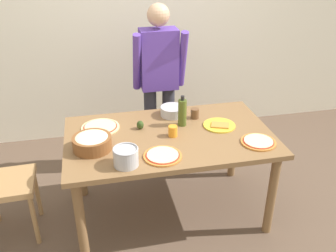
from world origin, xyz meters
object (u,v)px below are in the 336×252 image
Objects in this scene: pizza_cooked_on_tray at (258,142)px; dining_table at (169,145)px; pizza_raw_on_board at (100,127)px; plate_with_slice at (219,125)px; popcorn_bowl at (92,142)px; avocado at (140,125)px; person_cook at (159,79)px; cup_orange at (173,131)px; pizza_second_cooked at (163,156)px; steel_pot at (126,157)px; mixing_bowl_steel at (172,111)px; olive_oil_bottle at (182,112)px; cup_small_brown at (195,113)px.

dining_table is at bearing 157.12° from pizza_cooked_on_tray.
plate_with_slice is at bearing -10.23° from pizza_raw_on_board.
pizza_cooked_on_tray is 0.37m from plate_with_slice.
popcorn_bowl reaches higher than avocado.
cup_orange is (-0.05, -0.78, -0.14)m from person_cook.
person_cook is at bearing 80.17° from pizza_second_cooked.
dining_table is at bearing -173.00° from plate_with_slice.
dining_table is 9.22× the size of steel_pot.
cup_orange is (-0.08, -0.35, 0.00)m from mixing_bowl_steel.
olive_oil_bottle is (-0.29, 0.09, 0.11)m from plate_with_slice.
plate_with_slice is (0.36, -0.70, -0.17)m from person_cook.
pizza_cooked_on_tray is at bearing -21.51° from cup_orange.
popcorn_bowl is (-0.47, 0.21, 0.05)m from pizza_second_cooked.
pizza_cooked_on_tray is at bearing 2.95° from pizza_second_cooked.
plate_with_slice is (0.94, -0.17, -0.00)m from pizza_raw_on_board.
plate_with_slice is 1.02× the size of olive_oil_bottle.
cup_orange is at bearing 158.49° from pizza_cooked_on_tray.
pizza_second_cooked is at bearing -110.84° from dining_table.
pizza_cooked_on_tray reaches higher than dining_table.
person_cook is 5.79× the size of popcorn_bowl.
dining_table is 5.89× the size of pizza_second_cooked.
mixing_bowl_steel is (-0.52, 0.59, 0.03)m from pizza_cooked_on_tray.
pizza_second_cooked is at bearing -146.90° from plate_with_slice.
popcorn_bowl is 0.92m from cup_small_brown.
avocado is at bearing 101.69° from pizza_second_cooked.
pizza_raw_on_board is at bearing 127.59° from pizza_second_cooked.
avocado is at bearing -148.71° from mixing_bowl_steel.
plate_with_slice is 1.50× the size of steel_pot.
person_cook is 0.63m from olive_oil_bottle.
person_cook reaches higher than popcorn_bowl.
person_cook is at bearing 93.85° from mixing_bowl_steel.
steel_pot is (-0.26, -0.05, 0.06)m from pizza_second_cooked.
avocado is at bearing 71.08° from steel_pot.
pizza_cooked_on_tray is at bearing -39.46° from olive_oil_bottle.
olive_oil_bottle reaches higher than pizza_raw_on_board.
dining_table is at bearing -95.19° from person_cook.
person_cook is 5.96× the size of pizza_second_cooked.
plate_with_slice is at bearing 26.51° from steel_pot.
pizza_cooked_on_tray is at bearing -61.48° from person_cook.
person_cook is 0.69m from avocado.
popcorn_bowl is 3.29× the size of cup_small_brown.
cup_orange is at bearing -169.07° from plate_with_slice.
mixing_bowl_steel is 0.36m from cup_orange.
pizza_second_cooked is 0.27m from steel_pot.
pizza_cooked_on_tray is 1.31× the size of mixing_bowl_steel.
pizza_second_cooked is 0.65m from plate_with_slice.
cup_small_brown is (-0.16, 0.19, 0.03)m from plate_with_slice.
pizza_cooked_on_tray is 3.08× the size of cup_orange.
mixing_bowl_steel is at bearing 55.04° from steel_pot.
pizza_second_cooked is at bearing -119.77° from olive_oil_bottle.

